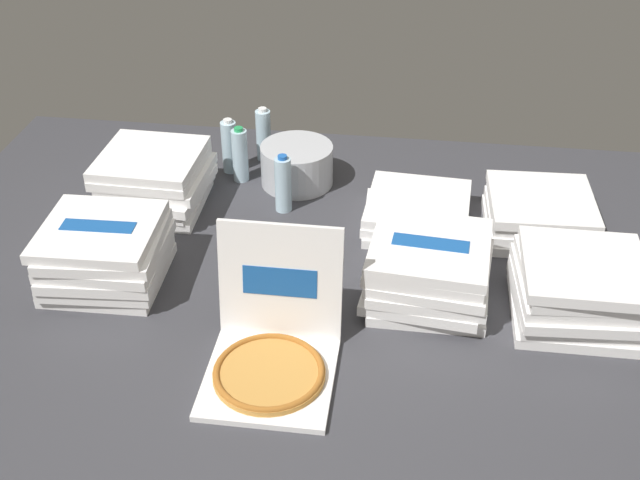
{
  "coord_description": "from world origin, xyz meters",
  "views": [
    {
      "loc": [
        0.27,
        -2.18,
        1.7
      ],
      "look_at": [
        -0.03,
        0.1,
        0.14
      ],
      "focal_mm": 44.54,
      "sensor_mm": 36.0,
      "label": 1
    }
  ],
  "objects_px": {
    "pizza_stack_left_near": "(417,212)",
    "water_bottle_1": "(240,155)",
    "pizza_stack_center_near": "(154,180)",
    "pizza_stack_left_far": "(577,289)",
    "pizza_stack_right_near": "(539,214)",
    "pizza_stack_center_far": "(106,254)",
    "open_pizza_box": "(272,350)",
    "water_bottle_0": "(283,184)",
    "water_bottle_2": "(229,146)",
    "pizza_stack_right_mid": "(428,271)",
    "ice_bucket": "(297,165)",
    "water_bottle_3": "(264,135)"
  },
  "relations": [
    {
      "from": "pizza_stack_left_near",
      "to": "water_bottle_1",
      "type": "bearing_deg",
      "value": 161.2
    },
    {
      "from": "pizza_stack_center_near",
      "to": "pizza_stack_left_far",
      "type": "height_order",
      "value": "same"
    },
    {
      "from": "ice_bucket",
      "to": "water_bottle_3",
      "type": "bearing_deg",
      "value": 132.73
    },
    {
      "from": "water_bottle_2",
      "to": "pizza_stack_center_far",
      "type": "bearing_deg",
      "value": -106.56
    },
    {
      "from": "ice_bucket",
      "to": "water_bottle_0",
      "type": "relative_size",
      "value": 1.24
    },
    {
      "from": "pizza_stack_left_far",
      "to": "water_bottle_1",
      "type": "bearing_deg",
      "value": 149.87
    },
    {
      "from": "pizza_stack_right_mid",
      "to": "pizza_stack_right_near",
      "type": "distance_m",
      "value": 0.64
    },
    {
      "from": "pizza_stack_center_near",
      "to": "water_bottle_3",
      "type": "xyz_separation_m",
      "value": [
        0.36,
        0.44,
        0.01
      ]
    },
    {
      "from": "pizza_stack_center_far",
      "to": "open_pizza_box",
      "type": "bearing_deg",
      "value": -29.14
    },
    {
      "from": "pizza_stack_center_near",
      "to": "pizza_stack_left_far",
      "type": "xyz_separation_m",
      "value": [
        1.59,
        -0.51,
        -0.0
      ]
    },
    {
      "from": "ice_bucket",
      "to": "pizza_stack_right_near",
      "type": "bearing_deg",
      "value": -13.68
    },
    {
      "from": "pizza_stack_left_near",
      "to": "pizza_stack_right_mid",
      "type": "bearing_deg",
      "value": -83.71
    },
    {
      "from": "pizza_stack_right_mid",
      "to": "pizza_stack_center_far",
      "type": "bearing_deg",
      "value": -177.55
    },
    {
      "from": "pizza_stack_right_mid",
      "to": "water_bottle_1",
      "type": "xyz_separation_m",
      "value": [
        -0.81,
        0.72,
        0.01
      ]
    },
    {
      "from": "ice_bucket",
      "to": "water_bottle_2",
      "type": "height_order",
      "value": "water_bottle_2"
    },
    {
      "from": "water_bottle_1",
      "to": "open_pizza_box",
      "type": "bearing_deg",
      "value": -73.02
    },
    {
      "from": "pizza_stack_right_near",
      "to": "ice_bucket",
      "type": "distance_m",
      "value": 1.01
    },
    {
      "from": "pizza_stack_center_near",
      "to": "ice_bucket",
      "type": "distance_m",
      "value": 0.6
    },
    {
      "from": "pizza_stack_left_far",
      "to": "pizza_stack_center_far",
      "type": "xyz_separation_m",
      "value": [
        -1.6,
        -0.01,
        0.0
      ]
    },
    {
      "from": "pizza_stack_left_near",
      "to": "pizza_stack_right_near",
      "type": "height_order",
      "value": "pizza_stack_right_near"
    },
    {
      "from": "water_bottle_0",
      "to": "water_bottle_2",
      "type": "height_order",
      "value": "same"
    },
    {
      "from": "pizza_stack_center_near",
      "to": "pizza_stack_right_near",
      "type": "height_order",
      "value": "pizza_stack_center_near"
    },
    {
      "from": "pizza_stack_center_far",
      "to": "water_bottle_1",
      "type": "relative_size",
      "value": 1.73
    },
    {
      "from": "open_pizza_box",
      "to": "pizza_stack_left_near",
      "type": "height_order",
      "value": "open_pizza_box"
    },
    {
      "from": "water_bottle_2",
      "to": "water_bottle_3",
      "type": "xyz_separation_m",
      "value": [
        0.12,
        0.13,
        0.0
      ]
    },
    {
      "from": "pizza_stack_center_near",
      "to": "pizza_stack_right_near",
      "type": "bearing_deg",
      "value": 0.33
    },
    {
      "from": "open_pizza_box",
      "to": "water_bottle_1",
      "type": "distance_m",
      "value": 1.18
    },
    {
      "from": "pizza_stack_center_near",
      "to": "pizza_stack_center_far",
      "type": "xyz_separation_m",
      "value": [
        -0.01,
        -0.52,
        0.0
      ]
    },
    {
      "from": "pizza_stack_center_near",
      "to": "pizza_stack_left_near",
      "type": "xyz_separation_m",
      "value": [
        1.05,
        -0.01,
        -0.06
      ]
    },
    {
      "from": "open_pizza_box",
      "to": "water_bottle_0",
      "type": "distance_m",
      "value": 0.92
    },
    {
      "from": "pizza_stack_center_near",
      "to": "pizza_stack_right_mid",
      "type": "distance_m",
      "value": 1.2
    },
    {
      "from": "ice_bucket",
      "to": "water_bottle_3",
      "type": "distance_m",
      "value": 0.27
    },
    {
      "from": "water_bottle_0",
      "to": "water_bottle_2",
      "type": "relative_size",
      "value": 1.0
    },
    {
      "from": "pizza_stack_right_near",
      "to": "water_bottle_3",
      "type": "height_order",
      "value": "water_bottle_3"
    },
    {
      "from": "ice_bucket",
      "to": "water_bottle_3",
      "type": "height_order",
      "value": "water_bottle_3"
    },
    {
      "from": "pizza_stack_left_near",
      "to": "water_bottle_0",
      "type": "relative_size",
      "value": 1.72
    },
    {
      "from": "water_bottle_2",
      "to": "ice_bucket",
      "type": "bearing_deg",
      "value": -12.22
    },
    {
      "from": "water_bottle_1",
      "to": "pizza_stack_left_far",
      "type": "bearing_deg",
      "value": -30.13
    },
    {
      "from": "water_bottle_0",
      "to": "pizza_stack_center_near",
      "type": "bearing_deg",
      "value": -177.01
    },
    {
      "from": "pizza_stack_right_mid",
      "to": "pizza_stack_right_near",
      "type": "xyz_separation_m",
      "value": [
        0.42,
        0.48,
        -0.04
      ]
    },
    {
      "from": "open_pizza_box",
      "to": "pizza_stack_right_mid",
      "type": "xyz_separation_m",
      "value": [
        0.46,
        0.41,
        0.04
      ]
    },
    {
      "from": "pizza_stack_right_near",
      "to": "water_bottle_1",
      "type": "distance_m",
      "value": 1.25
    },
    {
      "from": "pizza_stack_center_near",
      "to": "open_pizza_box",
      "type": "bearing_deg",
      "value": -53.98
    },
    {
      "from": "open_pizza_box",
      "to": "pizza_stack_right_near",
      "type": "bearing_deg",
      "value": 45.54
    },
    {
      "from": "pizza_stack_left_far",
      "to": "pizza_stack_left_near",
      "type": "bearing_deg",
      "value": 137.45
    },
    {
      "from": "water_bottle_3",
      "to": "water_bottle_1",
      "type": "bearing_deg",
      "value": -107.35
    },
    {
      "from": "open_pizza_box",
      "to": "pizza_stack_left_far",
      "type": "distance_m",
      "value": 1.02
    },
    {
      "from": "ice_bucket",
      "to": "water_bottle_0",
      "type": "bearing_deg",
      "value": -95.2
    },
    {
      "from": "open_pizza_box",
      "to": "pizza_stack_right_mid",
      "type": "bearing_deg",
      "value": 41.88
    },
    {
      "from": "pizza_stack_right_mid",
      "to": "pizza_stack_left_near",
      "type": "height_order",
      "value": "pizza_stack_right_mid"
    }
  ]
}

